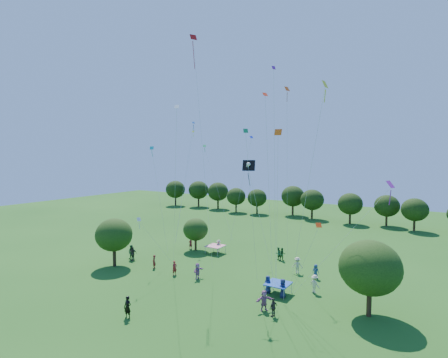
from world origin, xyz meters
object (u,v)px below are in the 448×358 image
man_in_black (128,307)px  pirate_kite (249,167)px  tent_blue (278,284)px  red_high_kite (197,79)px  near_tree_west (114,235)px  tent_red_stripe (215,246)px  near_tree_north (196,229)px  near_tree_east (370,268)px

man_in_black → pirate_kite: bearing=46.3°
tent_blue → red_high_kite: red_high_kite is taller
near_tree_west → tent_red_stripe: bearing=56.0°
pirate_kite → near_tree_north: bearing=143.0°
red_high_kite → tent_blue: bearing=-6.8°
tent_red_stripe → near_tree_north: bearing=-178.2°
near_tree_west → tent_blue: bearing=7.0°
man_in_black → pirate_kite: (6.47, 9.06, 11.41)m
near_tree_east → near_tree_west: bearing=-175.5°
tent_blue → man_in_black: 14.14m
near_tree_north → man_in_black: 21.24m
near_tree_north → pirate_kite: (14.13, -10.64, 9.36)m
near_tree_north → tent_blue: size_ratio=2.08×
near_tree_west → tent_red_stripe: 13.60m
man_in_black → red_high_kite: bearing=91.1°
man_in_black → pirate_kite: size_ratio=0.16×
near_tree_west → tent_blue: 20.71m
near_tree_west → red_high_kite: size_ratio=0.23×
tent_red_stripe → man_in_black: size_ratio=1.19×
near_tree_west → tent_red_stripe: size_ratio=2.65×
tent_red_stripe → tent_blue: (12.93, -8.55, 0.00)m
near_tree_west → near_tree_north: 11.73m
near_tree_east → man_in_black: (-16.84, -11.01, -3.22)m
near_tree_east → red_high_kite: (-18.88, 1.51, 17.83)m
near_tree_west → man_in_black: (11.82, -8.77, -2.91)m
near_tree_west → near_tree_east: (28.66, 2.24, 0.31)m
near_tree_west → red_high_kite: bearing=20.9°
pirate_kite → tent_red_stripe: bearing=135.3°
near_tree_north → tent_red_stripe: size_ratio=2.08×
man_in_black → red_high_kite: 24.57m
near_tree_west → near_tree_east: near_tree_east is taller
man_in_black → pirate_kite: 15.95m
near_tree_west → near_tree_north: near_tree_west is taller
near_tree_east → tent_red_stripe: 23.18m
pirate_kite → red_high_kite: size_ratio=0.45×
near_tree_north → tent_red_stripe: near_tree_north is taller
near_tree_west → pirate_kite: 20.18m
tent_blue → red_high_kite: bearing=173.2°
near_tree_west → pirate_kite: (18.29, 0.29, 8.51)m
tent_red_stripe → near_tree_west: bearing=-124.0°
near_tree_north → man_in_black: (7.66, -19.70, -2.05)m
tent_red_stripe → red_high_kite: 22.30m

